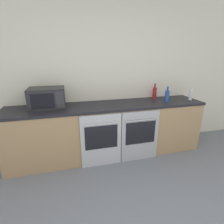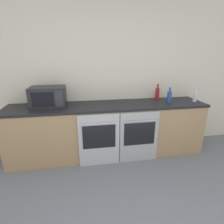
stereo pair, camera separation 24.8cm
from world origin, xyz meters
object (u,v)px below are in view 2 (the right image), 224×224
at_px(bottle_blue, 169,97).
at_px(bottle_red, 157,94).
at_px(oven_right, 139,137).
at_px(oven_left, 99,140).
at_px(microwave, 48,97).
at_px(bottle_clear, 195,96).

relative_size(bottle_blue, bottle_red, 0.93).
bearing_deg(oven_right, oven_left, 180.00).
relative_size(oven_left, oven_right, 1.00).
bearing_deg(microwave, bottle_clear, -2.87).
relative_size(oven_left, bottle_clear, 3.52).
xyz_separation_m(oven_right, bottle_clear, (1.05, 0.25, 0.56)).
xyz_separation_m(bottle_clear, bottle_red, (-0.57, 0.26, 0.02)).
distance_m(bottle_clear, bottle_blue, 0.47).
relative_size(oven_right, bottle_clear, 3.52).
bearing_deg(oven_left, bottle_clear, 8.52).
xyz_separation_m(oven_left, bottle_blue, (1.20, 0.25, 0.57)).
bearing_deg(bottle_red, oven_right, -133.14).
relative_size(oven_right, bottle_blue, 3.22).
bearing_deg(oven_right, bottle_clear, 13.48).
bearing_deg(bottle_blue, microwave, 176.32).
height_order(bottle_blue, bottle_red, bottle_red).
bearing_deg(bottle_red, bottle_clear, -24.22).
relative_size(bottle_clear, bottle_blue, 0.91).
height_order(bottle_clear, bottle_red, bottle_red).
distance_m(microwave, bottle_blue, 1.94).
bearing_deg(bottle_clear, bottle_red, 155.78).
bearing_deg(bottle_clear, oven_left, -171.48).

